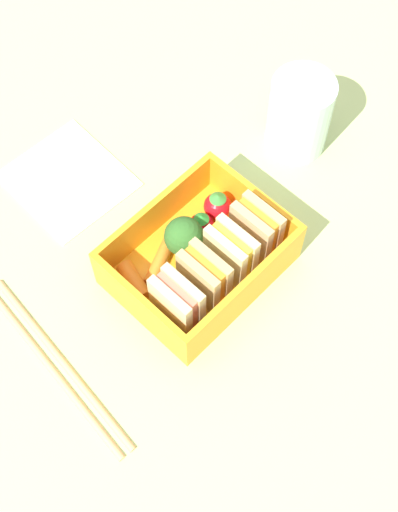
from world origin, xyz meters
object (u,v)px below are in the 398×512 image
Objects in this scene: sandwich_left at (256,229)px; sandwich_center_left at (231,252)px; strawberry_left at (201,225)px; broccoli_floret at (187,235)px; sandwich_center_right at (177,302)px; drinking_glass at (299,115)px; chopstick_pair at (57,364)px; strawberry_far_left at (218,206)px; sandwich_center at (204,277)px; folded_napkin at (68,179)px; carrot_stick_left at (160,262)px; carrot_stick_far_left at (134,281)px.

sandwich_center_left is at bearing 0.00° from sandwich_left.
broccoli_floret is at bearing 6.84° from strawberry_left.
sandwich_center_right is 0.66× the size of drinking_glass.
strawberry_left is 18.82cm from chopstick_pair.
drinking_glass is at bearing -178.54° from chopstick_pair.
sandwich_center is at bearing 35.03° from strawberry_far_left.
strawberry_left is at bearing 107.16° from folded_napkin.
sandwich_left is 0.50× the size of folded_napkin.
sandwich_center_left is 4.92cm from strawberry_left.
sandwich_left is 0.66× the size of drinking_glass.
strawberry_left is (-7.88, -4.59, -1.55)cm from sandwich_center_right.
sandwich_center is 19.81cm from folded_napkin.
carrot_stick_left is 0.41× the size of folded_napkin.
sandwich_left is at bearing 23.70° from drinking_glass.
chopstick_pair reaches higher than folded_napkin.
sandwich_left is 7.01cm from sandwich_center.
sandwich_center_right is 5.63cm from carrot_stick_far_left.
drinking_glass reaches higher than sandwich_center_left.
carrot_stick_left is (-2.53, -4.95, -2.30)cm from sandwich_center_right.
drinking_glass is at bearing -178.74° from carrot_stick_far_left.
folded_napkin is (7.24, -14.48, -2.50)cm from strawberry_far_left.
drinking_glass is (-20.96, -0.75, 2.61)cm from carrot_stick_left.
sandwich_left is 1.22× the size of carrot_stick_left.
broccoli_floret is at bearing 172.21° from carrot_stick_far_left.
strawberry_far_left is at bearing -179.70° from chopstick_pair.
sandwich_center is 0.50× the size of folded_napkin.
strawberry_left is at bearing -100.79° from sandwich_center_left.
sandwich_center_left reaches higher than carrot_stick_far_left.
carrot_stick_left is 0.54× the size of drinking_glass.
chopstick_pair is at bearing 0.53° from carrot_stick_left.
strawberry_left is at bearing 4.05° from drinking_glass.
broccoli_floret reaches higher than strawberry_left.
strawberry_left is 0.35× the size of drinking_glass.
broccoli_floret is 15.73cm from folded_napkin.
broccoli_floret is (-2.09, -4.32, -0.17)cm from sandwich_center.
sandwich_center_right is at bearing 155.94° from chopstick_pair.
carrot_stick_far_left is (7.62, -5.17, -2.14)cm from sandwich_center_left.
drinking_glass reaches higher than folded_napkin.
carrot_stick_left is 0.23× the size of chopstick_pair.
folded_napkin is (7.21, -19.41, -3.93)cm from sandwich_left.
strawberry_left is 0.65× the size of carrot_stick_left.
broccoli_floret is at bearing -142.36° from sandwich_center_right.
sandwich_left is 1.00× the size of sandwich_center.
broccoli_floret is 0.22× the size of chopstick_pair.
sandwich_center_right is at bearing 80.33° from folded_napkin.
sandwich_center_left reaches higher than strawberry_left.
drinking_glass is at bearing -166.37° from sandwich_center_right.
sandwich_center reaches higher than chopstick_pair.
sandwich_center_left is 1.75× the size of strawberry_far_left.
folded_napkin is (-3.92, -14.25, -1.79)cm from carrot_stick_far_left.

